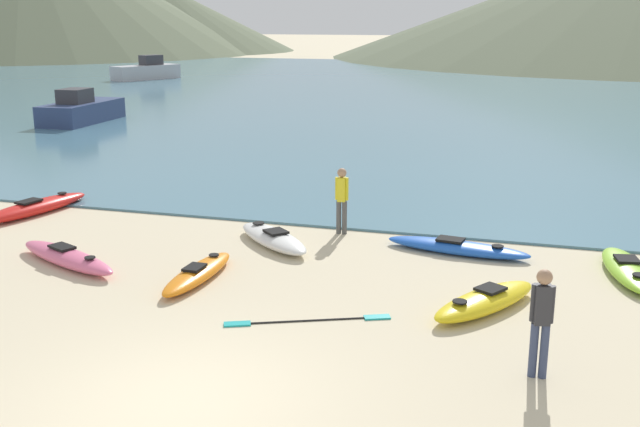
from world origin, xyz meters
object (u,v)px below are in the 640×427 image
object	(u,v)px
kayak_on_sand_1	(273,238)
kayak_on_sand_0	(35,207)
moored_boat_1	(147,71)
kayak_on_sand_6	(457,247)
person_near_waterline	(342,196)
kayak_on_sand_5	(198,273)
loose_paddle	(308,321)
kayak_on_sand_2	(628,269)
kayak_on_sand_3	(485,301)
moored_boat_0	(81,110)
person_near_foreground	(541,316)
kayak_on_sand_4	(67,257)

from	to	relation	value
kayak_on_sand_1	kayak_on_sand_0	bearing A→B (deg)	173.59
kayak_on_sand_1	moored_boat_1	bearing A→B (deg)	122.84
kayak_on_sand_1	kayak_on_sand_6	size ratio (longest dim) A/B	0.78
kayak_on_sand_1	person_near_waterline	bearing A→B (deg)	47.70
person_near_waterline	moored_boat_1	world-z (taller)	moored_boat_1
kayak_on_sand_5	kayak_on_sand_6	distance (m)	5.55
person_near_waterline	loose_paddle	bearing A→B (deg)	-80.84
kayak_on_sand_2	kayak_on_sand_3	xyz separation A→B (m)	(-2.51, -2.56, 0.02)
moored_boat_0	kayak_on_sand_0	bearing A→B (deg)	-59.85
person_near_waterline	moored_boat_1	bearing A→B (deg)	124.99
kayak_on_sand_1	loose_paddle	bearing A→B (deg)	-62.14
loose_paddle	kayak_on_sand_5	bearing A→B (deg)	153.61
kayak_on_sand_3	person_near_foreground	xyz separation A→B (m)	(0.91, -2.31, 0.74)
moored_boat_1	kayak_on_sand_5	bearing A→B (deg)	-59.39
kayak_on_sand_5	kayak_on_sand_1	bearing A→B (deg)	76.86
kayak_on_sand_2	kayak_on_sand_0	bearing A→B (deg)	177.16
kayak_on_sand_2	kayak_on_sand_5	world-z (taller)	kayak_on_sand_2
kayak_on_sand_1	kayak_on_sand_3	distance (m)	5.42
kayak_on_sand_0	moored_boat_1	distance (m)	42.57
kayak_on_sand_0	kayak_on_sand_1	bearing A→B (deg)	-6.41
kayak_on_sand_6	moored_boat_1	size ratio (longest dim) A/B	0.55
kayak_on_sand_1	person_near_waterline	world-z (taller)	person_near_waterline
person_near_foreground	moored_boat_0	bearing A→B (deg)	135.93
kayak_on_sand_2	kayak_on_sand_5	distance (m)	8.34
kayak_on_sand_0	moored_boat_0	bearing A→B (deg)	120.15
kayak_on_sand_3	kayak_on_sand_4	world-z (taller)	kayak_on_sand_3
kayak_on_sand_4	moored_boat_0	size ratio (longest dim) A/B	0.63
moored_boat_1	loose_paddle	bearing A→B (deg)	-57.58
moored_boat_0	loose_paddle	world-z (taller)	moored_boat_0
person_near_foreground	person_near_waterline	world-z (taller)	person_near_foreground
kayak_on_sand_0	person_near_foreground	world-z (taller)	person_near_foreground
kayak_on_sand_2	moored_boat_0	xyz separation A→B (m)	(-22.79, 15.64, 0.48)
kayak_on_sand_3	kayak_on_sand_0	bearing A→B (deg)	164.30
kayak_on_sand_2	kayak_on_sand_4	xyz separation A→B (m)	(-10.88, -2.56, 0.02)
kayak_on_sand_0	loose_paddle	world-z (taller)	kayak_on_sand_0
kayak_on_sand_2	person_near_foreground	bearing A→B (deg)	-108.23
kayak_on_sand_3	person_near_foreground	bearing A→B (deg)	-68.50
kayak_on_sand_5	person_near_waterline	size ratio (longest dim) A/B	1.68
kayak_on_sand_5	person_near_waterline	distance (m)	4.34
kayak_on_sand_5	person_near_waterline	xyz separation A→B (m)	(1.80, 3.87, 0.75)
person_near_waterline	kayak_on_sand_6	bearing A→B (deg)	-14.63
moored_boat_0	person_near_waterline	bearing A→B (deg)	-40.78
kayak_on_sand_0	kayak_on_sand_5	distance (m)	7.02
kayak_on_sand_0	kayak_on_sand_3	world-z (taller)	kayak_on_sand_0
kayak_on_sand_6	kayak_on_sand_3	bearing A→B (deg)	-74.72
kayak_on_sand_1	kayak_on_sand_3	xyz separation A→B (m)	(4.81, -2.50, 0.00)
kayak_on_sand_4	kayak_on_sand_6	world-z (taller)	kayak_on_sand_4
kayak_on_sand_1	kayak_on_sand_6	xyz separation A→B (m)	(3.97, 0.60, -0.03)
kayak_on_sand_5	loose_paddle	xyz separation A→B (m)	(2.64, -1.31, -0.13)
kayak_on_sand_1	moored_boat_0	world-z (taller)	moored_boat_0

